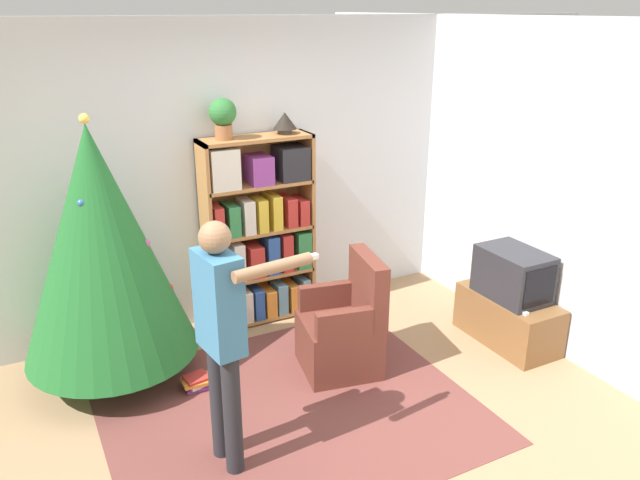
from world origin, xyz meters
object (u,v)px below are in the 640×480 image
(christmas_tree, at_px, (101,245))
(armchair, at_px, (344,331))
(television, at_px, (513,274))
(potted_plant, at_px, (223,116))
(bookshelf, at_px, (259,232))
(standing_person, at_px, (222,328))
(table_lamp, at_px, (285,121))

(christmas_tree, distance_m, armchair, 1.90)
(television, relative_size, potted_plant, 1.77)
(bookshelf, distance_m, standing_person, 1.92)
(bookshelf, relative_size, television, 2.85)
(armchair, distance_m, table_lamp, 1.80)
(bookshelf, relative_size, christmas_tree, 0.83)
(bookshelf, height_order, standing_person, bookshelf)
(potted_plant, relative_size, table_lamp, 1.64)
(christmas_tree, bearing_deg, standing_person, -71.40)
(television, bearing_deg, armchair, 169.07)
(bookshelf, bearing_deg, christmas_tree, -164.45)
(potted_plant, bearing_deg, armchair, -64.45)
(table_lamp, bearing_deg, christmas_tree, -166.63)
(bookshelf, relative_size, table_lamp, 8.31)
(armchair, relative_size, potted_plant, 2.80)
(bookshelf, bearing_deg, television, -38.89)
(television, xyz_separation_m, standing_person, (-2.59, -0.34, 0.32))
(christmas_tree, bearing_deg, table_lamp, 13.37)
(television, bearing_deg, table_lamp, 136.03)
(bookshelf, distance_m, potted_plant, 1.06)
(table_lamp, bearing_deg, potted_plant, 180.00)
(christmas_tree, height_order, table_lamp, christmas_tree)
(television, height_order, standing_person, standing_person)
(bookshelf, height_order, television, bookshelf)
(table_lamp, bearing_deg, standing_person, -124.85)
(bookshelf, height_order, christmas_tree, christmas_tree)
(standing_person, bearing_deg, bookshelf, 143.99)
(christmas_tree, xyz_separation_m, armchair, (1.60, -0.70, -0.75))
(standing_person, bearing_deg, armchair, 110.39)
(bookshelf, relative_size, armchair, 1.81)
(christmas_tree, distance_m, table_lamp, 1.80)
(armchair, distance_m, standing_person, 1.45)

